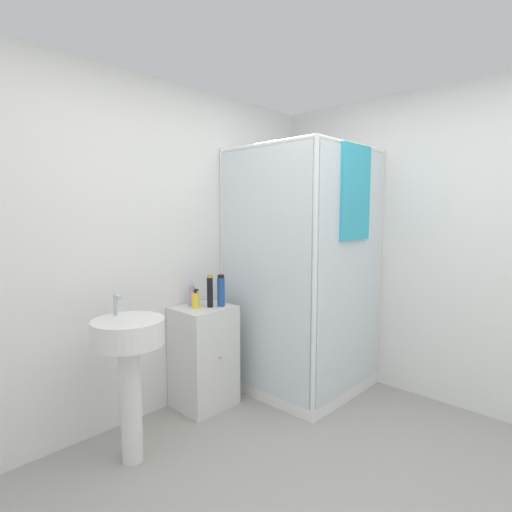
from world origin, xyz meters
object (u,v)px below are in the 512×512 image
(sink, at_px, (129,355))
(lotion_bottle_white, at_px, (192,295))
(soap_dispenser, at_px, (195,300))
(shampoo_bottle_blue, at_px, (221,291))
(shampoo_bottle_tall_black, at_px, (210,291))

(sink, distance_m, lotion_bottle_white, 0.83)
(soap_dispenser, bearing_deg, shampoo_bottle_blue, -28.35)
(shampoo_bottle_tall_black, relative_size, lotion_bottle_white, 1.34)
(sink, height_order, soap_dispenser, sink)
(soap_dispenser, distance_m, lotion_bottle_white, 0.09)
(soap_dispenser, height_order, shampoo_bottle_blue, shampoo_bottle_blue)
(sink, relative_size, soap_dispenser, 6.81)
(soap_dispenser, distance_m, shampoo_bottle_blue, 0.21)
(shampoo_bottle_blue, bearing_deg, sink, -169.86)
(lotion_bottle_white, bearing_deg, soap_dispenser, -109.04)
(soap_dispenser, xyz_separation_m, shampoo_bottle_tall_black, (0.10, -0.06, 0.06))
(soap_dispenser, bearing_deg, shampoo_bottle_tall_black, -29.27)
(soap_dispenser, bearing_deg, lotion_bottle_white, 70.96)
(shampoo_bottle_tall_black, relative_size, shampoo_bottle_blue, 1.02)
(sink, xyz_separation_m, shampoo_bottle_blue, (0.87, 0.16, 0.24))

